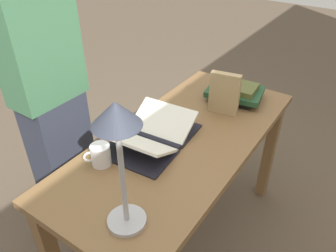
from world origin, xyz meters
TOP-DOWN VIEW (x-y plane):
  - ground_plane at (0.00, 0.00)m, footprint 12.00×12.00m
  - reading_desk at (0.00, 0.00)m, footprint 1.37×0.60m
  - open_book at (0.10, -0.10)m, footprint 0.46×0.34m
  - book_stack_tall at (-0.47, 0.04)m, footprint 0.26×0.32m
  - book_standing_upright at (-0.30, 0.05)m, footprint 0.06×0.15m
  - reading_lamp at (0.52, 0.10)m, footprint 0.14×0.14m
  - coffee_mug at (0.35, -0.18)m, footprint 0.10×0.09m
  - person_reader at (0.18, -0.69)m, footprint 0.36×0.23m

SIDE VIEW (x-z plane):
  - ground_plane at x=0.00m, z-range 0.00..0.00m
  - reading_desk at x=0.00m, z-range 0.26..1.00m
  - open_book at x=0.10m, z-range 0.72..0.82m
  - book_stack_tall at x=-0.47m, z-range 0.74..0.83m
  - coffee_mug at x=0.35m, z-range 0.74..0.83m
  - person_reader at x=0.18m, z-range 0.00..1.70m
  - book_standing_upright at x=-0.30m, z-range 0.74..0.96m
  - reading_lamp at x=0.52m, z-range 0.86..1.33m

